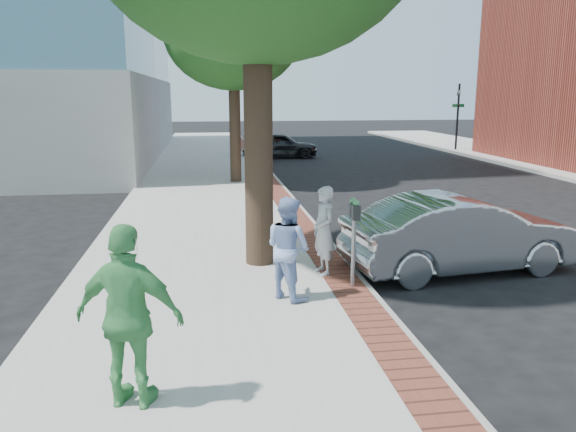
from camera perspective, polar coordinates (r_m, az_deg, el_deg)
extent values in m
plane|color=black|center=(9.00, 2.16, -8.97)|extent=(120.00, 120.00, 0.00)
cube|color=#9E9991|center=(16.55, -8.00, 1.10)|extent=(5.00, 60.00, 0.15)
cube|color=brown|center=(16.69, -0.43, 1.60)|extent=(0.60, 60.00, 0.01)
cube|color=gray|center=(16.75, 0.75, 1.36)|extent=(0.10, 60.00, 0.15)
cylinder|color=black|center=(30.37, -3.73, 9.75)|extent=(0.12, 0.12, 3.80)
imported|color=black|center=(30.34, -3.76, 11.82)|extent=(0.18, 0.15, 0.90)
cube|color=#1E7238|center=(30.35, -3.75, 11.07)|extent=(0.70, 0.03, 0.18)
cylinder|color=black|center=(33.37, 16.83, 9.49)|extent=(0.12, 0.12, 3.80)
imported|color=black|center=(33.34, 16.95, 11.37)|extent=(0.18, 0.15, 0.90)
cube|color=#1E7238|center=(33.35, 16.91, 10.69)|extent=(0.70, 0.03, 0.18)
cylinder|color=black|center=(10.23, -3.01, 7.17)|extent=(0.52, 0.52, 4.40)
cylinder|color=black|center=(20.30, -5.41, 8.93)|extent=(0.40, 0.40, 3.85)
ellipsoid|color=#164E1C|center=(20.37, -5.60, 18.08)|extent=(4.80, 4.80, 3.94)
cylinder|color=gray|center=(9.24, 6.65, -3.74)|extent=(0.07, 0.07, 1.15)
cube|color=#2D3030|center=(8.98, 6.91, 0.37)|extent=(0.12, 0.14, 0.24)
cube|color=#2D3030|center=(9.15, 6.62, 0.60)|extent=(0.12, 0.14, 0.24)
sphere|color=#3F8C4C|center=(8.95, 6.93, 1.31)|extent=(0.11, 0.11, 0.11)
sphere|color=#3F8C4C|center=(9.12, 6.64, 1.52)|extent=(0.11, 0.11, 0.11)
imported|color=#AEAFB3|center=(9.80, 3.65, -1.49)|extent=(0.49, 0.64, 1.56)
imported|color=#859DCE|center=(8.64, 0.02, -3.23)|extent=(0.95, 0.99, 1.60)
imported|color=#469A53|center=(5.87, -15.80, -9.86)|extent=(1.20, 0.77, 1.90)
imported|color=#AFB1B7|center=(10.90, 17.20, -1.75)|extent=(4.54, 2.08, 1.44)
imported|color=black|center=(29.21, -0.83, 7.23)|extent=(3.95, 1.80, 1.32)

